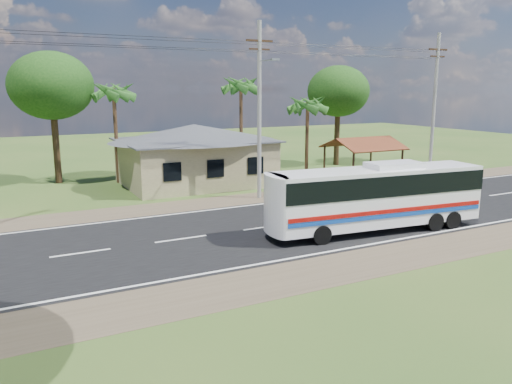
# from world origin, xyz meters

# --- Properties ---
(ground) EXTENTS (120.00, 120.00, 0.00)m
(ground) POSITION_xyz_m (0.00, 0.00, 0.00)
(ground) COLOR #2C4D1B
(ground) RESTS_ON ground
(road) EXTENTS (120.00, 16.00, 0.03)m
(road) POSITION_xyz_m (0.00, 0.00, 0.01)
(road) COLOR black
(road) RESTS_ON ground
(house) EXTENTS (12.40, 10.00, 5.00)m
(house) POSITION_xyz_m (1.00, 13.00, 2.64)
(house) COLOR tan
(house) RESTS_ON ground
(waiting_shed) EXTENTS (5.20, 4.48, 3.35)m
(waiting_shed) POSITION_xyz_m (13.00, 8.50, 2.73)
(waiting_shed) COLOR #392414
(waiting_shed) RESTS_ON ground
(concrete_barrier) EXTENTS (7.00, 0.30, 0.90)m
(concrete_barrier) POSITION_xyz_m (12.00, 5.60, 0.45)
(concrete_barrier) COLOR #9E9E99
(concrete_barrier) RESTS_ON ground
(utility_poles) EXTENTS (32.80, 2.22, 11.00)m
(utility_poles) POSITION_xyz_m (2.67, 6.49, 5.77)
(utility_poles) COLOR #9E9E99
(utility_poles) RESTS_ON ground
(palm_near) EXTENTS (2.80, 2.80, 6.70)m
(palm_near) POSITION_xyz_m (9.50, 11.00, 5.71)
(palm_near) COLOR #47301E
(palm_near) RESTS_ON ground
(palm_mid) EXTENTS (2.80, 2.80, 8.20)m
(palm_mid) POSITION_xyz_m (6.00, 15.50, 7.16)
(palm_mid) COLOR #47301E
(palm_mid) RESTS_ON ground
(palm_far) EXTENTS (2.80, 2.80, 7.70)m
(palm_far) POSITION_xyz_m (-4.00, 16.00, 6.68)
(palm_far) COLOR #47301E
(palm_far) RESTS_ON ground
(tree_behind_house) EXTENTS (6.00, 6.00, 9.61)m
(tree_behind_house) POSITION_xyz_m (-8.00, 18.00, 7.12)
(tree_behind_house) COLOR #47301E
(tree_behind_house) RESTS_ON ground
(tree_behind_shed) EXTENTS (5.60, 5.60, 9.02)m
(tree_behind_shed) POSITION_xyz_m (16.00, 16.00, 6.68)
(tree_behind_shed) COLOR #47301E
(tree_behind_shed) RESTS_ON ground
(coach_bus) EXTENTS (11.09, 3.47, 3.39)m
(coach_bus) POSITION_xyz_m (4.62, -3.00, 1.94)
(coach_bus) COLOR white
(coach_bus) RESTS_ON ground
(motorcycle) EXTENTS (1.76, 1.19, 0.88)m
(motorcycle) POSITION_xyz_m (9.21, 5.07, 0.44)
(motorcycle) COLOR black
(motorcycle) RESTS_ON ground
(person) EXTENTS (0.76, 0.65, 1.77)m
(person) POSITION_xyz_m (9.88, 3.88, 0.89)
(person) COLOR navy
(person) RESTS_ON ground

